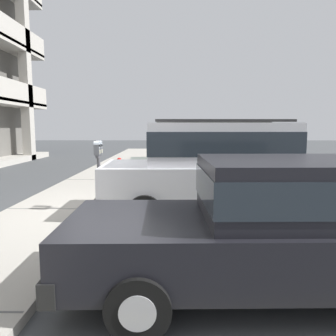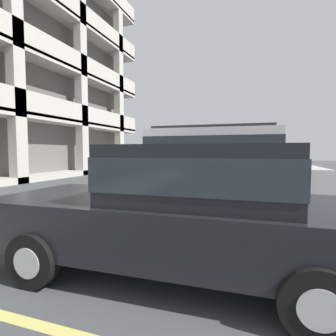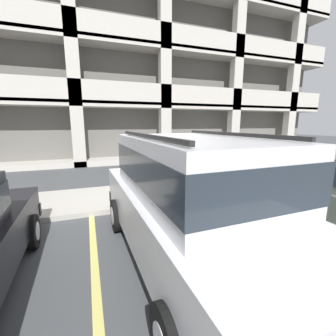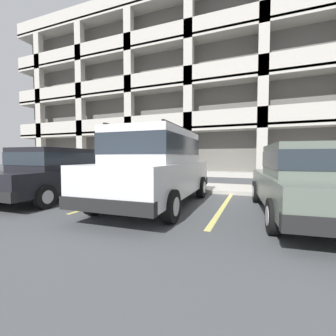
# 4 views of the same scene
# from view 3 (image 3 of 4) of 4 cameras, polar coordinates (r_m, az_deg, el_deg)

# --- Properties ---
(ground_plane) EXTENTS (80.00, 80.00, 0.10)m
(ground_plane) POSITION_cam_3_polar(r_m,az_deg,el_deg) (5.79, -2.77, -11.36)
(ground_plane) COLOR #444749
(sidewalk) EXTENTS (40.00, 2.20, 0.12)m
(sidewalk) POSITION_cam_3_polar(r_m,az_deg,el_deg) (6.93, -5.96, -6.58)
(sidewalk) COLOR #ADA89E
(sidewalk) RESTS_ON ground_plane
(parking_stall_lines) EXTENTS (12.65, 4.80, 0.01)m
(parking_stall_lines) POSITION_cam_3_polar(r_m,az_deg,el_deg) (5.31, 18.92, -13.50)
(parking_stall_lines) COLOR #DBD16B
(parking_stall_lines) RESTS_ON ground_plane
(silver_suv) EXTENTS (2.12, 4.83, 2.03)m
(silver_suv) POSITION_cam_3_polar(r_m,az_deg,el_deg) (3.46, 5.72, -7.06)
(silver_suv) COLOR silver
(silver_suv) RESTS_ON ground_plane
(parking_meter_near) EXTENTS (0.35, 0.12, 1.48)m
(parking_meter_near) POSITION_cam_3_polar(r_m,az_deg,el_deg) (5.74, -4.57, 1.69)
(parking_meter_near) COLOR #47474C
(parking_meter_near) RESTS_ON sidewalk
(parking_garage) EXTENTS (32.00, 10.00, 13.25)m
(parking_garage) POSITION_cam_3_polar(r_m,az_deg,el_deg) (17.76, -22.41, 22.98)
(parking_garage) COLOR #64625C
(parking_garage) RESTS_ON ground_plane
(fire_hydrant) EXTENTS (0.30, 0.30, 0.70)m
(fire_hydrant) POSITION_cam_3_polar(r_m,az_deg,el_deg) (8.53, 26.06, -1.49)
(fire_hydrant) COLOR red
(fire_hydrant) RESTS_ON sidewalk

